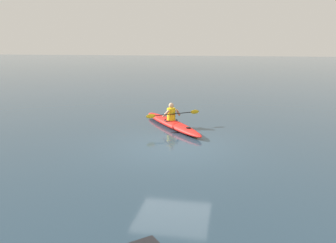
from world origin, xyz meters
TOP-DOWN VIEW (x-y plane):
  - ground_plane at (0.00, 0.00)m, footprint 160.00×160.00m
  - kayak at (0.53, -2.78)m, footprint 3.26×4.11m
  - kayaker at (0.54, -2.79)m, footprint 1.94×1.44m

SIDE VIEW (x-z plane):
  - ground_plane at x=0.00m, z-range 0.00..0.00m
  - kayak at x=0.53m, z-range 0.00..0.29m
  - kayaker at x=0.54m, z-range 0.23..0.93m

